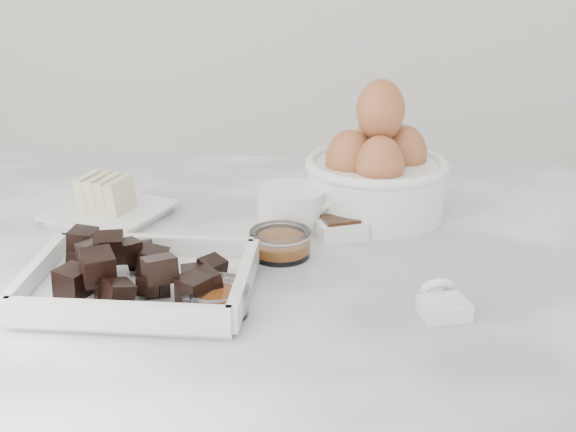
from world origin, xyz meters
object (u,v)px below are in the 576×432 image
Objects in this scene: sugar_ramekin at (291,206)px; honey_bowl at (280,242)px; salt_spoon at (442,302)px; chocolate_dish at (139,275)px; butter_plate at (107,204)px; egg_bowl at (376,172)px; zest_bowl at (215,299)px; vanilla_spoon at (338,223)px.

honey_bowl is (-0.00, -0.09, -0.01)m from sugar_ramekin.
honey_bowl is at bearing 144.88° from salt_spoon.
honey_bowl is 1.11× the size of salt_spoon.
salt_spoon is at bearing -1.04° from chocolate_dish.
butter_plate reaches higher than honey_bowl.
zest_bowl is at bearing -117.77° from egg_bowl.
egg_bowl reaches higher than butter_plate.
chocolate_dish is 0.28m from vanilla_spoon.
salt_spoon is at bearing -27.77° from butter_plate.
zest_bowl is (0.19, -0.25, -0.00)m from butter_plate.
vanilla_spoon is at bearing 43.94° from chocolate_dish.
chocolate_dish is 2.74× the size of sugar_ramekin.
zest_bowl is at bearing -102.04° from sugar_ramekin.
chocolate_dish is 0.09m from zest_bowl.
vanilla_spoon is (-0.05, -0.08, -0.04)m from egg_bowl.
vanilla_spoon is at bearing 48.46° from honey_bowl.
chocolate_dish reaches higher than sugar_ramekin.
butter_plate is 0.91× the size of egg_bowl.
sugar_ramekin is at bearing 88.23° from honey_bowl.
sugar_ramekin reaches higher than salt_spoon.
sugar_ramekin reaches higher than honey_bowl.
egg_bowl reaches higher than chocolate_dish.
vanilla_spoon is at bearing -120.22° from egg_bowl.
chocolate_dish reaches higher than honey_bowl.
egg_bowl reaches higher than salt_spoon.
sugar_ramekin is 0.13m from egg_bowl.
chocolate_dish is 3.20× the size of honey_bowl.
chocolate_dish is at bearing -136.06° from vanilla_spoon.
honey_bowl is at bearing -131.54° from vanilla_spoon.
chocolate_dish is 2.80× the size of vanilla_spoon.
zest_bowl is 0.23m from salt_spoon.
egg_bowl is 0.29m from salt_spoon.
vanilla_spoon is at bearing -4.16° from butter_plate.
honey_bowl is 0.10m from vanilla_spoon.
sugar_ramekin is at bearing 128.94° from salt_spoon.
honey_bowl is at bearing -21.54° from butter_plate.
chocolate_dish is 0.18m from honey_bowl.
egg_bowl is (0.11, 0.06, 0.03)m from sugar_ramekin.
butter_plate is 2.03× the size of vanilla_spoon.
salt_spoon is at bearing -35.12° from honey_bowl.
honey_bowl is 1.03× the size of zest_bowl.
chocolate_dish is 0.37m from egg_bowl.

